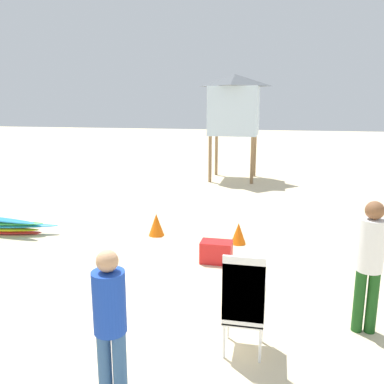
# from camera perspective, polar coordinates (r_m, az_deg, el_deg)

# --- Properties ---
(ground) EXTENTS (80.00, 80.00, 0.00)m
(ground) POSITION_cam_1_polar(r_m,az_deg,el_deg) (5.85, -13.19, -18.23)
(ground) COLOR beige
(stacked_plastic_chairs) EXTENTS (0.48, 0.48, 1.29)m
(stacked_plastic_chairs) POSITION_cam_1_polar(r_m,az_deg,el_deg) (4.90, 7.31, -14.45)
(stacked_plastic_chairs) COLOR white
(stacked_plastic_chairs) RESTS_ON ground
(lifeguard_near_left) EXTENTS (0.32, 0.32, 1.62)m
(lifeguard_near_left) POSITION_cam_1_polar(r_m,az_deg,el_deg) (4.17, -11.46, -16.98)
(lifeguard_near_left) COLOR #33598C
(lifeguard_near_left) RESTS_ON ground
(lifeguard_near_right) EXTENTS (0.32, 0.32, 1.77)m
(lifeguard_near_right) POSITION_cam_1_polar(r_m,az_deg,el_deg) (5.67, 23.74, -8.53)
(lifeguard_near_right) COLOR #194C19
(lifeguard_near_right) RESTS_ON ground
(lifeguard_tower) EXTENTS (1.98, 1.98, 3.98)m
(lifeguard_tower) POSITION_cam_1_polar(r_m,az_deg,el_deg) (15.74, 5.97, 12.13)
(lifeguard_tower) COLOR olive
(lifeguard_tower) RESTS_ON ground
(traffic_cone_near) EXTENTS (0.36, 0.36, 0.51)m
(traffic_cone_near) POSITION_cam_1_polar(r_m,az_deg,el_deg) (9.21, -5.03, -4.59)
(traffic_cone_near) COLOR orange
(traffic_cone_near) RESTS_ON ground
(traffic_cone_far) EXTENTS (0.32, 0.32, 0.46)m
(traffic_cone_far) POSITION_cam_1_polar(r_m,az_deg,el_deg) (8.71, 6.55, -5.79)
(traffic_cone_far) COLOR orange
(traffic_cone_far) RESTS_ON ground
(cooler_box) EXTENTS (0.59, 0.37, 0.41)m
(cooler_box) POSITION_cam_1_polar(r_m,az_deg,el_deg) (7.72, 3.43, -8.39)
(cooler_box) COLOR red
(cooler_box) RESTS_ON ground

